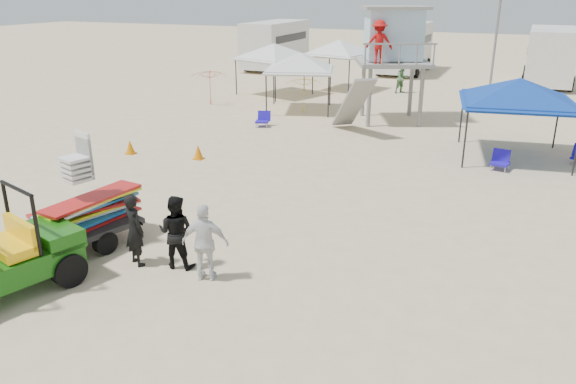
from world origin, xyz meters
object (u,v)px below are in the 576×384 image
at_px(surf_trailer, 87,207).
at_px(man_left, 135,230).
at_px(lifeguard_tower, 393,39).
at_px(canopy_blue, 520,82).

bearing_deg(surf_trailer, man_left, -11.20).
xyz_separation_m(surf_trailer, man_left, (1.52, -0.30, -0.16)).
xyz_separation_m(surf_trailer, lifeguard_tower, (3.13, 15.29, 2.55)).
xyz_separation_m(man_left, lifeguard_tower, (1.62, 15.59, 2.71)).
distance_m(surf_trailer, man_left, 1.55).
bearing_deg(lifeguard_tower, man_left, -95.92).
height_order(surf_trailer, canopy_blue, canopy_blue).
distance_m(surf_trailer, lifeguard_tower, 15.82).
bearing_deg(man_left, lifeguard_tower, -70.36).
bearing_deg(canopy_blue, lifeguard_tower, 142.63).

